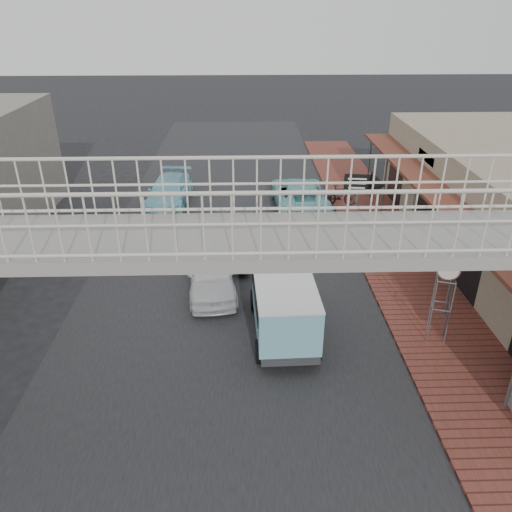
{
  "coord_description": "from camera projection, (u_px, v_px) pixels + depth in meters",
  "views": [
    {
      "loc": [
        0.6,
        -11.94,
        8.86
      ],
      "look_at": [
        1.0,
        1.9,
        1.8
      ],
      "focal_mm": 35.0,
      "sensor_mm": 36.0,
      "label": 1
    }
  ],
  "objects": [
    {
      "name": "ground",
      "position": [
        224.0,
        340.0,
        14.64
      ],
      "size": [
        120.0,
        120.0,
        0.0
      ],
      "primitive_type": "plane",
      "color": "black",
      "rests_on": "ground"
    },
    {
      "name": "road_strip",
      "position": [
        224.0,
        340.0,
        14.64
      ],
      "size": [
        10.0,
        60.0,
        0.01
      ],
      "primitive_type": "cube",
      "color": "black",
      "rests_on": "ground"
    },
    {
      "name": "sidewalk",
      "position": [
        412.0,
        284.0,
        17.45
      ],
      "size": [
        3.0,
        40.0,
        0.1
      ],
      "primitive_type": "cube",
      "color": "brown",
      "rests_on": "ground"
    },
    {
      "name": "footbridge",
      "position": [
        213.0,
        332.0,
        9.64
      ],
      "size": [
        16.4,
        2.4,
        6.34
      ],
      "color": "gray",
      "rests_on": "ground"
    },
    {
      "name": "white_hatchback",
      "position": [
        211.0,
        273.0,
        16.93
      ],
      "size": [
        1.96,
        4.03,
        1.33
      ],
      "primitive_type": "imported",
      "rotation": [
        0.0,
        0.0,
        0.1
      ],
      "color": "silver",
      "rests_on": "ground"
    },
    {
      "name": "dark_sedan",
      "position": [
        233.0,
        237.0,
        19.42
      ],
      "size": [
        1.77,
        4.36,
        1.41
      ],
      "primitive_type": "imported",
      "rotation": [
        0.0,
        0.0,
        -0.07
      ],
      "color": "black",
      "rests_on": "ground"
    },
    {
      "name": "angkot_curb",
      "position": [
        299.0,
        195.0,
        23.58
      ],
      "size": [
        2.53,
        5.27,
        1.45
      ],
      "primitive_type": "imported",
      "rotation": [
        0.0,
        0.0,
        3.17
      ],
      "color": "#74C4C9",
      "rests_on": "ground"
    },
    {
      "name": "angkot_far",
      "position": [
        169.0,
        191.0,
        24.24
      ],
      "size": [
        2.13,
        4.62,
        1.31
      ],
      "primitive_type": "imported",
      "rotation": [
        0.0,
        0.0,
        -0.07
      ],
      "color": "#7AC2D3",
      "rests_on": "ground"
    },
    {
      "name": "angkot_van",
      "position": [
        284.0,
        300.0,
        14.39
      ],
      "size": [
        1.88,
        3.88,
        1.87
      ],
      "rotation": [
        0.0,
        0.0,
        0.03
      ],
      "color": "black",
      "rests_on": "ground"
    },
    {
      "name": "motorcycle_near",
      "position": [
        366.0,
        234.0,
        20.09
      ],
      "size": [
        1.68,
        0.92,
        0.84
      ],
      "primitive_type": "imported",
      "rotation": [
        0.0,
        0.0,
        1.33
      ],
      "color": "black",
      "rests_on": "sidewalk"
    },
    {
      "name": "motorcycle_far",
      "position": [
        340.0,
        195.0,
        23.9
      ],
      "size": [
        1.67,
        0.52,
        1.0
      ],
      "primitive_type": "imported",
      "rotation": [
        0.0,
        0.0,
        1.54
      ],
      "color": "black",
      "rests_on": "sidewalk"
    },
    {
      "name": "street_clock",
      "position": [
        448.0,
        272.0,
        13.61
      ],
      "size": [
        0.68,
        0.63,
        2.63
      ],
      "rotation": [
        0.0,
        0.0,
        -0.31
      ],
      "color": "#59595B",
      "rests_on": "sidewalk"
    },
    {
      "name": "arrow_sign",
      "position": [
        376.0,
        186.0,
        19.74
      ],
      "size": [
        1.67,
        1.08,
        2.82
      ],
      "rotation": [
        0.0,
        0.0,
        -0.13
      ],
      "color": "#59595B",
      "rests_on": "sidewalk"
    }
  ]
}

